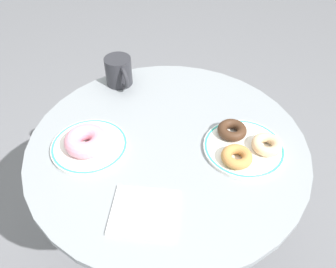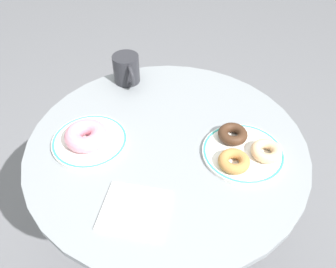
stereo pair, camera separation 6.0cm
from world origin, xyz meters
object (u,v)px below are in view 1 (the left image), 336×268
plate_right (244,148)px  coffee_mug (119,72)px  donut_pink_frosted (86,141)px  paper_napkin (144,212)px  donut_glazed (267,144)px  donut_old_fashioned (237,157)px  donut_chocolate (232,130)px  cafe_table (167,195)px  plate_left (90,146)px

plate_right → coffee_mug: 0.46m
donut_pink_frosted → paper_napkin: bearing=-44.2°
donut_glazed → donut_old_fashioned: 0.09m
donut_chocolate → donut_pink_frosted: bearing=-166.0°
cafe_table → donut_old_fashioned: donut_old_fashioned is taller
paper_napkin → donut_chocolate: bearing=53.8°
plate_left → donut_pink_frosted: bearing=-105.4°
plate_right → paper_napkin: plate_right is taller
cafe_table → plate_left: (-0.20, -0.04, 0.24)m
plate_left → donut_old_fashioned: donut_old_fashioned is taller
donut_chocolate → coffee_mug: bearing=149.5°
donut_glazed → plate_right: bearing=-178.6°
coffee_mug → donut_chocolate: bearing=-30.5°
cafe_table → donut_glazed: donut_glazed is taller
donut_pink_frosted → donut_chocolate: (0.38, 0.09, -0.01)m
plate_right → paper_napkin: bearing=-135.7°
plate_right → donut_chocolate: size_ratio=2.69×
donut_old_fashioned → cafe_table: bearing=164.1°
paper_napkin → coffee_mug: bearing=108.3°
plate_left → donut_glazed: (0.46, 0.04, 0.02)m
cafe_table → plate_left: bearing=-169.0°
donut_glazed → coffee_mug: 0.51m
donut_chocolate → donut_glazed: bearing=-26.6°
plate_left → cafe_table: bearing=11.0°
donut_pink_frosted → donut_old_fashioned: 0.39m
donut_chocolate → coffee_mug: 0.41m
donut_chocolate → cafe_table: bearing=-165.3°
paper_napkin → donut_glazed: bearing=38.3°
plate_right → donut_glazed: donut_glazed is taller
cafe_table → donut_old_fashioned: 0.32m
donut_pink_frosted → donut_old_fashioned: (0.39, -0.00, -0.01)m
plate_left → donut_glazed: size_ratio=2.56×
plate_left → paper_napkin: bearing=-46.1°
cafe_table → coffee_mug: bearing=126.0°
plate_left → donut_chocolate: 0.38m
plate_left → plate_right: same height
donut_glazed → paper_napkin: donut_glazed is taller
cafe_table → plate_left: plate_left is taller
donut_chocolate → coffee_mug: size_ratio=0.68×
plate_left → plate_right: (0.40, 0.04, 0.00)m
donut_old_fashioned → coffee_mug: coffee_mug is taller
plate_right → donut_pink_frosted: donut_pink_frosted is taller
donut_pink_frosted → coffee_mug: (0.02, 0.30, 0.01)m
cafe_table → paper_napkin: bearing=-96.6°
donut_pink_frosted → paper_napkin: size_ratio=0.76×
donut_chocolate → coffee_mug: (-0.35, 0.21, 0.02)m
plate_right → donut_chocolate: bearing=125.5°
plate_left → donut_glazed: donut_glazed is taller
plate_left → donut_pink_frosted: donut_pink_frosted is taller
cafe_table → plate_right: (0.20, -0.00, 0.24)m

